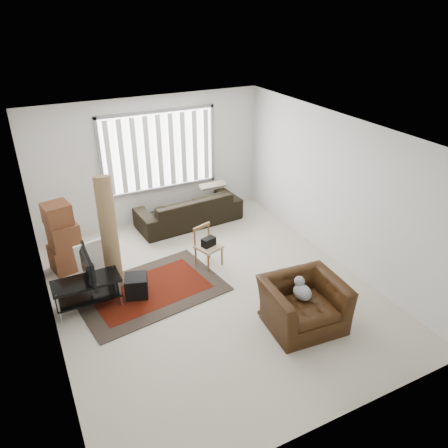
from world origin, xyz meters
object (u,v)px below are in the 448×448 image
Objects in this scene: tv_stand at (87,288)px; moving_boxes at (63,240)px; sofa at (189,205)px; armchair at (304,301)px; side_chair at (208,244)px.

tv_stand is 0.80× the size of moving_boxes.
moving_boxes reaches higher than sofa.
tv_stand is 0.85× the size of armchair.
moving_boxes is (-0.12, 1.33, 0.23)m from tv_stand.
armchair is (2.92, -3.18, -0.18)m from moving_boxes.
tv_stand is 3.35m from armchair.
side_chair is at bearing 7.97° from tv_stand.
tv_stand is at bearing -84.82° from moving_boxes.
side_chair is (2.35, -1.02, -0.18)m from moving_boxes.
sofa is 1.75m from side_chair.
sofa is 2.98× the size of side_chair.
armchair is (2.80, -1.84, 0.05)m from tv_stand.
sofa is (2.56, 2.03, 0.06)m from tv_stand.
armchair is at bearing -93.48° from side_chair.
moving_boxes is at bearing 138.31° from side_chair.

